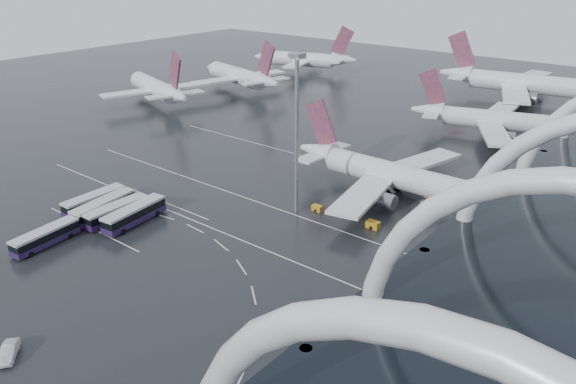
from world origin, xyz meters
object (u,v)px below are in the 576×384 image
Objects in this scene: floodlight_mast at (297,116)px; gse_cart_belly_e at (431,195)px; bus_row_near_c at (116,212)px; van_curve_c at (9,352)px; gse_cart_belly_a at (373,225)px; airliner_gate_b at (501,121)px; bus_row_near_d at (134,214)px; jet_remote_west at (158,89)px; jet_remote_mid at (241,77)px; gse_cart_belly_d at (488,239)px; bus_row_near_a at (94,201)px; airliner_gate_c at (526,84)px; bus_row_far_b at (45,237)px; airliner_main at (397,177)px; bus_row_near_b at (103,207)px; gse_cart_belly_b at (426,204)px; gse_cart_belly_c at (317,208)px; jet_remote_far at (306,60)px.

floodlight_mast is 34.19m from gse_cart_belly_e.
van_curve_c is (22.69, -31.87, -0.96)m from bus_row_near_c.
airliner_gate_b is at bearing 91.91° from gse_cart_belly_a.
bus_row_near_d is at bearing -129.42° from gse_cart_belly_e.
jet_remote_west is 3.44× the size of bus_row_near_c.
gse_cart_belly_d is at bearing 167.07° from jet_remote_mid.
gse_cart_belly_e is (48.84, 46.86, -1.14)m from bus_row_near_a.
airliner_gate_c reaches higher than gse_cart_belly_d.
jet_remote_mid is 3.69× the size of bus_row_far_b.
floodlight_mast is (1.36, 56.00, 18.38)m from van_curve_c.
bus_row_near_a is at bearing -136.18° from gse_cart_belly_e.
gse_cart_belly_d is at bearing -63.95° from bus_row_near_a.
airliner_main is 3.71× the size of bus_row_near_b.
gse_cart_belly_a is at bearing 159.39° from jet_remote_mid.
bus_row_near_c is at bearing 101.86° from bus_row_near_d.
gse_cart_belly_b is 16.72m from gse_cart_belly_d.
airliner_gate_b is 55.35m from gse_cart_belly_b.
floodlight_mast is at bearing 37.85° from van_curve_c.
gse_cart_belly_c is at bearing 155.39° from jet_remote_mid.
gse_cart_belly_d is (34.96, 67.48, -0.15)m from van_curve_c.
bus_row_near_b is 62.89m from gse_cart_belly_b.
jet_remote_west reaches higher than bus_row_near_c.
jet_remote_mid is (-90.99, 49.55, 0.84)m from airliner_main.
jet_remote_far reaches higher than bus_row_far_b.
van_curve_c is at bearing -105.57° from gse_cart_belly_a.
airliner_main is 0.84× the size of airliner_gate_c.
gse_cart_belly_d reaches higher than gse_cart_belly_b.
bus_row_near_c is at bearing -131.28° from gse_cart_belly_e.
jet_remote_far is 22.41× the size of gse_cart_belly_b.
bus_row_near_c reaches higher than van_curve_c.
bus_row_near_c is 5.69× the size of gse_cart_belly_e.
airliner_gate_b reaches higher than bus_row_near_d.
gse_cart_belly_a is 1.05× the size of gse_cart_belly_d.
floodlight_mast is at bearing -55.31° from bus_row_near_a.
van_curve_c is (86.49, -93.24, -4.32)m from jet_remote_west.
jet_remote_west is 3.59× the size of bus_row_far_b.
van_curve_c reaches higher than gse_cart_belly_b.
jet_remote_far is 18.84× the size of gse_cart_belly_d.
airliner_gate_c is at bearing 83.09° from airliner_gate_b.
bus_row_far_b is at bearing -157.40° from bus_row_near_a.
bus_row_near_c is 38.26m from floodlight_mast.
floodlight_mast reaches higher than gse_cart_belly_c.
airliner_gate_b is 104.26m from bus_row_near_c.
floodlight_mast reaches higher than airliner_gate_c.
gse_cart_belly_c is (23.17, 25.91, -1.29)m from bus_row_near_d.
airliner_gate_b is 20.01× the size of gse_cart_belly_a.
bus_row_near_b reaches higher than bus_row_near_c.
gse_cart_belly_a is at bearing -93.84° from airliner_gate_c.
bus_row_near_b is 7.34m from bus_row_near_d.
gse_cart_belly_d is at bearing 120.95° from jet_remote_far.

